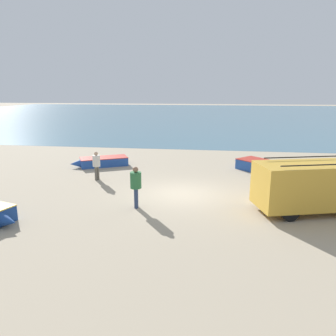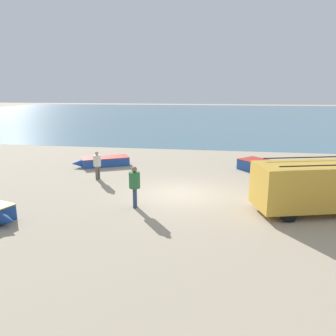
% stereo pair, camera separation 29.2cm
% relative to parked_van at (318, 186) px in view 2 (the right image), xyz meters
% --- Properties ---
extents(ground_plane, '(200.00, 200.00, 0.00)m').
position_rel_parked_van_xyz_m(ground_plane, '(-5.78, 1.50, -1.14)').
color(ground_plane, tan).
extents(sea_water, '(120.00, 80.00, 0.01)m').
position_rel_parked_van_xyz_m(sea_water, '(-5.78, 53.50, -1.14)').
color(sea_water, '#477084').
rests_on(sea_water, ground_plane).
extents(parked_van, '(5.39, 3.18, 2.19)m').
position_rel_parked_van_xyz_m(parked_van, '(0.00, 0.00, 0.00)').
color(parked_van, gold).
rests_on(parked_van, ground_plane).
extents(fishing_rowboat_0, '(3.51, 3.55, 0.66)m').
position_rel_parked_van_xyz_m(fishing_rowboat_0, '(-1.31, 6.67, -0.81)').
color(fishing_rowboat_0, '#234CA3').
rests_on(fishing_rowboat_0, ground_plane).
extents(fishing_rowboat_2, '(3.69, 2.56, 0.57)m').
position_rel_parked_van_xyz_m(fishing_rowboat_2, '(-11.58, 6.77, -0.86)').
color(fishing_rowboat_2, '#234CA3').
rests_on(fishing_rowboat_2, ground_plane).
extents(fisherman_0, '(0.42, 0.42, 1.60)m').
position_rel_parked_van_xyz_m(fisherman_0, '(-10.70, 3.42, -0.19)').
color(fisherman_0, '#5B564C').
rests_on(fisherman_0, ground_plane).
extents(fisherman_1, '(0.47, 0.47, 1.80)m').
position_rel_parked_van_xyz_m(fisherman_1, '(-7.49, -0.60, -0.07)').
color(fisherman_1, navy).
rests_on(fisherman_1, ground_plane).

